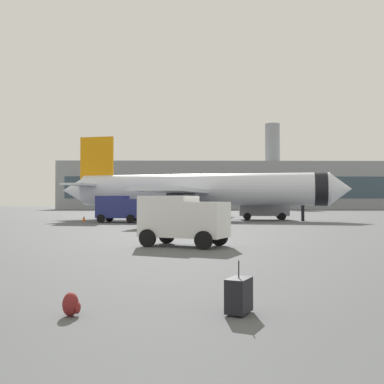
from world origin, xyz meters
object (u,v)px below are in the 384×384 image
Objects in this scene: fuel_truck at (263,205)px; safety_cone_mid at (142,224)px; rolling_suitcase at (239,295)px; safety_cone_near at (84,218)px; cargo_van at (183,218)px; airplane_at_gate at (199,190)px; traveller_backpack at (71,305)px; service_truck at (119,208)px; safety_cone_far at (223,216)px.

fuel_truck is 8.75× the size of safety_cone_mid.
safety_cone_mid is 30.50m from rolling_suitcase.
safety_cone_near is at bearing 106.74° from rolling_suitcase.
fuel_truck is at bearing 50.21° from safety_cone_mid.
cargo_van is 31.01m from safety_cone_near.
airplane_at_gate is 45.35m from traveller_backpack.
service_truck is 7.63× the size of safety_cone_near.
safety_cone_mid reaches higher than safety_cone_near.
service_truck reaches higher than cargo_van.
safety_cone_near is 14.74m from safety_cone_mid.
rolling_suitcase is at bearing -80.74° from safety_cone_mid.
rolling_suitcase is (-3.84, -50.12, -0.01)m from safety_cone_far.
airplane_at_gate is 8.39m from fuel_truck.
airplane_at_gate is 73.87× the size of traveller_backpack.
cargo_van is at bearing -97.96° from safety_cone_far.
service_truck is 1.07× the size of cargo_van.
service_truck reaches higher than safety_cone_mid.
fuel_truck is 12.89× the size of traveller_backpack.
traveller_backpack is at bearing -178.24° from rolling_suitcase.
cargo_van is at bearing -106.80° from fuel_truck.
cargo_van reaches higher than traveller_backpack.
airplane_at_gate is 6.97m from safety_cone_far.
airplane_at_gate is 50.14× the size of safety_cone_mid.
safety_cone_near is 1.42× the size of traveller_backpack.
safety_cone_far is at bearing 24.45° from safety_cone_near.
rolling_suitcase is (4.91, -30.11, 0.04)m from safety_cone_mid.
safety_cone_near is 0.62× the size of rolling_suitcase.
safety_cone_mid is at bearing 102.68° from cargo_van.
fuel_truck is 47.09m from rolling_suitcase.
service_truck is (-8.82, -5.35, -2.05)m from airplane_at_gate.
traveller_backpack is at bearing -87.15° from safety_cone_mid.
airplane_at_gate is 7.34× the size of cargo_van.
traveller_backpack is at bearing -104.47° from fuel_truck.
safety_cone_far reaches higher than safety_cone_near.
fuel_truck reaches higher than traveller_backpack.
fuel_truck is (16.88, 6.69, 0.16)m from service_truck.
rolling_suitcase is 3.41m from traveller_backpack.
airplane_at_gate reaches higher than fuel_truck.
safety_cone_mid is at bearing -129.79° from fuel_truck.
service_truck is at bearing 101.86° from rolling_suitcase.
fuel_truck is at bearing -39.09° from safety_cone_far.
safety_cone_mid is 0.64× the size of rolling_suitcase.
safety_cone_near is (-21.37, -3.72, -1.44)m from fuel_truck.
traveller_backpack is at bearing -82.95° from service_truck.
airplane_at_gate is at bearing -170.59° from fuel_truck.
fuel_truck is 7.71× the size of safety_cone_far.
service_truck is 7.33× the size of safety_cone_mid.
rolling_suitcase is at bearing -90.64° from airplane_at_gate.
rolling_suitcase reaches higher than safety_cone_far.
rolling_suitcase is (12.80, -42.56, 0.06)m from safety_cone_near.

